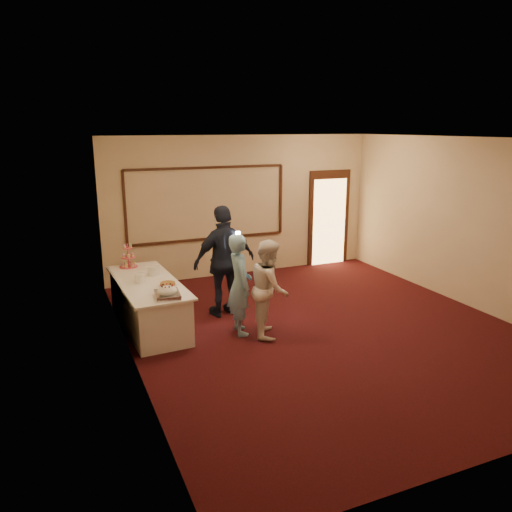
{
  "coord_description": "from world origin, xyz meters",
  "views": [
    {
      "loc": [
        -3.92,
        -6.48,
        3.18
      ],
      "look_at": [
        -0.89,
        0.66,
        1.15
      ],
      "focal_mm": 35.0,
      "sensor_mm": 36.0,
      "label": 1
    }
  ],
  "objects_px": {
    "plate_stack_a": "(140,278)",
    "woman": "(269,288)",
    "pavlova_tray": "(167,292)",
    "buffet_table": "(148,303)",
    "man": "(240,284)",
    "guest": "(225,261)",
    "cupcake_stand": "(128,258)",
    "plate_stack_b": "(154,271)",
    "tart": "(168,284)"
  },
  "relations": [
    {
      "from": "plate_stack_b",
      "to": "man",
      "type": "xyz_separation_m",
      "value": [
        1.11,
        -1.09,
        -0.05
      ]
    },
    {
      "from": "cupcake_stand",
      "to": "plate_stack_b",
      "type": "distance_m",
      "value": 0.76
    },
    {
      "from": "pavlova_tray",
      "to": "woman",
      "type": "distance_m",
      "value": 1.56
    },
    {
      "from": "plate_stack_a",
      "to": "man",
      "type": "height_order",
      "value": "man"
    },
    {
      "from": "pavlova_tray",
      "to": "buffet_table",
      "type": "bearing_deg",
      "value": 97.61
    },
    {
      "from": "cupcake_stand",
      "to": "plate_stack_b",
      "type": "bearing_deg",
      "value": -66.39
    },
    {
      "from": "plate_stack_a",
      "to": "tart",
      "type": "distance_m",
      "value": 0.51
    },
    {
      "from": "plate_stack_a",
      "to": "tart",
      "type": "bearing_deg",
      "value": -44.52
    },
    {
      "from": "buffet_table",
      "to": "cupcake_stand",
      "type": "height_order",
      "value": "cupcake_stand"
    },
    {
      "from": "pavlova_tray",
      "to": "cupcake_stand",
      "type": "height_order",
      "value": "cupcake_stand"
    },
    {
      "from": "buffet_table",
      "to": "cupcake_stand",
      "type": "distance_m",
      "value": 1.11
    },
    {
      "from": "pavlova_tray",
      "to": "plate_stack_b",
      "type": "xyz_separation_m",
      "value": [
        0.05,
        1.15,
        0.01
      ]
    },
    {
      "from": "tart",
      "to": "man",
      "type": "height_order",
      "value": "man"
    },
    {
      "from": "man",
      "to": "tart",
      "type": "bearing_deg",
      "value": 72.26
    },
    {
      "from": "cupcake_stand",
      "to": "plate_stack_b",
      "type": "height_order",
      "value": "cupcake_stand"
    },
    {
      "from": "plate_stack_a",
      "to": "tart",
      "type": "relative_size",
      "value": 0.64
    },
    {
      "from": "buffet_table",
      "to": "guest",
      "type": "relative_size",
      "value": 1.24
    },
    {
      "from": "pavlova_tray",
      "to": "plate_stack_a",
      "type": "xyz_separation_m",
      "value": [
        -0.23,
        0.87,
        -0.0
      ]
    },
    {
      "from": "buffet_table",
      "to": "woman",
      "type": "relative_size",
      "value": 1.56
    },
    {
      "from": "man",
      "to": "guest",
      "type": "relative_size",
      "value": 0.84
    },
    {
      "from": "plate_stack_b",
      "to": "pavlova_tray",
      "type": "bearing_deg",
      "value": -92.34
    },
    {
      "from": "plate_stack_a",
      "to": "woman",
      "type": "bearing_deg",
      "value": -29.99
    },
    {
      "from": "buffet_table",
      "to": "tart",
      "type": "relative_size",
      "value": 8.69
    },
    {
      "from": "plate_stack_a",
      "to": "plate_stack_b",
      "type": "xyz_separation_m",
      "value": [
        0.28,
        0.29,
        0.01
      ]
    },
    {
      "from": "buffet_table",
      "to": "plate_stack_b",
      "type": "bearing_deg",
      "value": 57.22
    },
    {
      "from": "plate_stack_a",
      "to": "cupcake_stand",
      "type": "bearing_deg",
      "value": 91.41
    },
    {
      "from": "tart",
      "to": "guest",
      "type": "height_order",
      "value": "guest"
    },
    {
      "from": "buffet_table",
      "to": "plate_stack_b",
      "type": "height_order",
      "value": "plate_stack_b"
    },
    {
      "from": "cupcake_stand",
      "to": "plate_stack_b",
      "type": "relative_size",
      "value": 2.37
    },
    {
      "from": "pavlova_tray",
      "to": "woman",
      "type": "xyz_separation_m",
      "value": [
        1.55,
        -0.16,
        -0.09
      ]
    },
    {
      "from": "woman",
      "to": "cupcake_stand",
      "type": "bearing_deg",
      "value": 63.5
    },
    {
      "from": "plate_stack_b",
      "to": "guest",
      "type": "bearing_deg",
      "value": -11.88
    },
    {
      "from": "guest",
      "to": "woman",
      "type": "bearing_deg",
      "value": 100.91
    },
    {
      "from": "buffet_table",
      "to": "cupcake_stand",
      "type": "relative_size",
      "value": 5.08
    },
    {
      "from": "plate_stack_b",
      "to": "man",
      "type": "relative_size",
      "value": 0.12
    },
    {
      "from": "buffet_table",
      "to": "pavlova_tray",
      "type": "bearing_deg",
      "value": -82.39
    },
    {
      "from": "plate_stack_b",
      "to": "woman",
      "type": "bearing_deg",
      "value": -41.19
    },
    {
      "from": "cupcake_stand",
      "to": "man",
      "type": "distance_m",
      "value": 2.28
    },
    {
      "from": "tart",
      "to": "pavlova_tray",
      "type": "bearing_deg",
      "value": -103.86
    },
    {
      "from": "plate_stack_b",
      "to": "tart",
      "type": "height_order",
      "value": "plate_stack_b"
    },
    {
      "from": "plate_stack_a",
      "to": "guest",
      "type": "xyz_separation_m",
      "value": [
        1.44,
        0.04,
        0.11
      ]
    },
    {
      "from": "tart",
      "to": "guest",
      "type": "xyz_separation_m",
      "value": [
        1.08,
        0.4,
        0.16
      ]
    },
    {
      "from": "pavlova_tray",
      "to": "woman",
      "type": "bearing_deg",
      "value": -6.05
    },
    {
      "from": "man",
      "to": "buffet_table",
      "type": "bearing_deg",
      "value": 62.69
    },
    {
      "from": "pavlova_tray",
      "to": "cupcake_stand",
      "type": "bearing_deg",
      "value": 97.91
    },
    {
      "from": "tart",
      "to": "man",
      "type": "xyz_separation_m",
      "value": [
        1.03,
        -0.45,
        0.0
      ]
    },
    {
      "from": "pavlova_tray",
      "to": "guest",
      "type": "distance_m",
      "value": 1.51
    },
    {
      "from": "buffet_table",
      "to": "man",
      "type": "bearing_deg",
      "value": -33.02
    },
    {
      "from": "pavlova_tray",
      "to": "plate_stack_a",
      "type": "height_order",
      "value": "pavlova_tray"
    },
    {
      "from": "buffet_table",
      "to": "guest",
      "type": "height_order",
      "value": "guest"
    }
  ]
}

